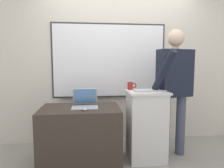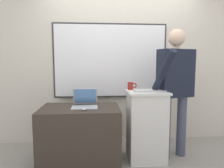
% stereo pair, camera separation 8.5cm
% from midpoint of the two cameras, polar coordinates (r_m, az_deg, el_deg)
% --- Properties ---
extents(back_wall, '(6.40, 0.17, 2.82)m').
position_cam_midpoint_polar(back_wall, '(3.38, 3.05, 7.59)').
color(back_wall, beige).
rests_on(back_wall, ground_plane).
extents(lectern_podium, '(0.53, 0.45, 0.95)m').
position_cam_midpoint_polar(lectern_podium, '(2.80, 10.65, -11.58)').
color(lectern_podium, silver).
rests_on(lectern_podium, ground_plane).
extents(side_desk, '(1.02, 0.67, 0.74)m').
position_cam_midpoint_polar(side_desk, '(2.75, -8.08, -14.15)').
color(side_desk, '#382D26').
rests_on(side_desk, ground_plane).
extents(person_presenter, '(0.65, 0.64, 1.77)m').
position_cam_midpoint_polar(person_presenter, '(2.86, 18.44, 0.18)').
color(person_presenter, '#474C60').
rests_on(person_presenter, ground_plane).
extents(laptop, '(0.33, 0.32, 0.24)m').
position_cam_midpoint_polar(laptop, '(2.69, -6.83, -4.73)').
color(laptop, '#B7BABF').
rests_on(laptop, side_desk).
extents(wireless_keyboard, '(0.41, 0.13, 0.02)m').
position_cam_midpoint_polar(wireless_keyboard, '(2.65, 11.63, -1.96)').
color(wireless_keyboard, silver).
rests_on(wireless_keyboard, lectern_podium).
extents(computer_mouse_by_laptop, '(0.06, 0.10, 0.03)m').
position_cam_midpoint_polar(computer_mouse_by_laptop, '(2.47, -7.03, -7.09)').
color(computer_mouse_by_laptop, '#BCBCC1').
rests_on(computer_mouse_by_laptop, side_desk).
extents(coffee_mug, '(0.13, 0.07, 0.10)m').
position_cam_midpoint_polar(coffee_mug, '(2.80, 6.27, -0.54)').
color(coffee_mug, maroon).
rests_on(coffee_mug, lectern_podium).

